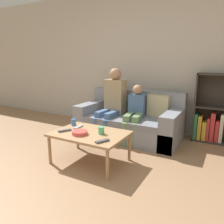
{
  "coord_description": "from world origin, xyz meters",
  "views": [
    {
      "loc": [
        1.5,
        -1.32,
        1.32
      ],
      "look_at": [
        -0.02,
        1.43,
        0.56
      ],
      "focal_mm": 35.0,
      "sensor_mm": 36.0,
      "label": 1
    }
  ],
  "objects_px": {
    "snack_bowl": "(80,133)",
    "couch": "(130,122)",
    "bookshelf": "(217,116)",
    "cup_far": "(101,130)",
    "person_adult": "(113,98)",
    "cup_near": "(74,122)",
    "person_child": "(135,110)",
    "tv_remote_1": "(65,131)",
    "tv_remote_2": "(78,127)",
    "tv_remote_0": "(102,141)",
    "coffee_table": "(90,135)"
  },
  "relations": [
    {
      "from": "bookshelf",
      "to": "cup_near",
      "type": "distance_m",
      "value": 2.28
    },
    {
      "from": "person_child",
      "to": "tv_remote_0",
      "type": "distance_m",
      "value": 1.26
    },
    {
      "from": "tv_remote_0",
      "to": "tv_remote_1",
      "type": "relative_size",
      "value": 1.02
    },
    {
      "from": "couch",
      "to": "tv_remote_0",
      "type": "relative_size",
      "value": 9.97
    },
    {
      "from": "cup_far",
      "to": "coffee_table",
      "type": "bearing_deg",
      "value": -169.73
    },
    {
      "from": "cup_near",
      "to": "snack_bowl",
      "type": "relative_size",
      "value": 0.47
    },
    {
      "from": "person_adult",
      "to": "cup_far",
      "type": "xyz_separation_m",
      "value": [
        0.41,
        -1.06,
        -0.21
      ]
    },
    {
      "from": "bookshelf",
      "to": "snack_bowl",
      "type": "relative_size",
      "value": 5.69
    },
    {
      "from": "bookshelf",
      "to": "cup_near",
      "type": "xyz_separation_m",
      "value": [
        -1.75,
        -1.46,
        0.02
      ]
    },
    {
      "from": "couch",
      "to": "snack_bowl",
      "type": "bearing_deg",
      "value": -95.01
    },
    {
      "from": "couch",
      "to": "person_adult",
      "type": "xyz_separation_m",
      "value": [
        -0.29,
        -0.07,
        0.4
      ]
    },
    {
      "from": "bookshelf",
      "to": "tv_remote_1",
      "type": "relative_size",
      "value": 6.5
    },
    {
      "from": "person_child",
      "to": "snack_bowl",
      "type": "height_order",
      "value": "person_child"
    },
    {
      "from": "bookshelf",
      "to": "cup_far",
      "type": "bearing_deg",
      "value": -127.44
    },
    {
      "from": "coffee_table",
      "to": "cup_near",
      "type": "relative_size",
      "value": 10.14
    },
    {
      "from": "tv_remote_0",
      "to": "tv_remote_2",
      "type": "bearing_deg",
      "value": 177.75
    },
    {
      "from": "cup_far",
      "to": "tv_remote_1",
      "type": "relative_size",
      "value": 0.54
    },
    {
      "from": "cup_far",
      "to": "snack_bowl",
      "type": "xyz_separation_m",
      "value": [
        -0.23,
        -0.14,
        -0.02
      ]
    },
    {
      "from": "cup_far",
      "to": "tv_remote_1",
      "type": "xyz_separation_m",
      "value": [
        -0.47,
        -0.14,
        -0.04
      ]
    },
    {
      "from": "coffee_table",
      "to": "tv_remote_1",
      "type": "relative_size",
      "value": 5.5
    },
    {
      "from": "cup_far",
      "to": "tv_remote_0",
      "type": "xyz_separation_m",
      "value": [
        0.16,
        -0.23,
        -0.04
      ]
    },
    {
      "from": "coffee_table",
      "to": "cup_near",
      "type": "xyz_separation_m",
      "value": [
        -0.38,
        0.15,
        0.08
      ]
    },
    {
      "from": "person_child",
      "to": "cup_near",
      "type": "distance_m",
      "value": 1.06
    },
    {
      "from": "tv_remote_0",
      "to": "tv_remote_1",
      "type": "bearing_deg",
      "value": -162.51
    },
    {
      "from": "couch",
      "to": "cup_far",
      "type": "height_order",
      "value": "couch"
    },
    {
      "from": "person_child",
      "to": "cup_far",
      "type": "xyz_separation_m",
      "value": [
        -0.03,
        -1.02,
        -0.06
      ]
    },
    {
      "from": "tv_remote_2",
      "to": "snack_bowl",
      "type": "relative_size",
      "value": 0.88
    },
    {
      "from": "person_child",
      "to": "snack_bowl",
      "type": "bearing_deg",
      "value": -111.05
    },
    {
      "from": "person_adult",
      "to": "cup_far",
      "type": "distance_m",
      "value": 1.16
    },
    {
      "from": "person_adult",
      "to": "tv_remote_2",
      "type": "height_order",
      "value": "person_adult"
    },
    {
      "from": "tv_remote_1",
      "to": "tv_remote_0",
      "type": "bearing_deg",
      "value": 22.87
    },
    {
      "from": "bookshelf",
      "to": "tv_remote_2",
      "type": "xyz_separation_m",
      "value": [
        -1.62,
        -1.51,
        -0.02
      ]
    },
    {
      "from": "tv_remote_1",
      "to": "person_adult",
      "type": "bearing_deg",
      "value": 117.83
    },
    {
      "from": "person_child",
      "to": "cup_far",
      "type": "bearing_deg",
      "value": -100.29
    },
    {
      "from": "tv_remote_2",
      "to": "person_child",
      "type": "bearing_deg",
      "value": 62.07
    },
    {
      "from": "cup_far",
      "to": "tv_remote_0",
      "type": "height_order",
      "value": "cup_far"
    },
    {
      "from": "snack_bowl",
      "to": "couch",
      "type": "bearing_deg",
      "value": 84.99
    },
    {
      "from": "person_child",
      "to": "cup_far",
      "type": "height_order",
      "value": "person_child"
    },
    {
      "from": "tv_remote_2",
      "to": "bookshelf",
      "type": "bearing_deg",
      "value": 39.73
    },
    {
      "from": "person_child",
      "to": "snack_bowl",
      "type": "xyz_separation_m",
      "value": [
        -0.25,
        -1.16,
        -0.08
      ]
    },
    {
      "from": "cup_near",
      "to": "cup_far",
      "type": "bearing_deg",
      "value": -13.07
    },
    {
      "from": "coffee_table",
      "to": "snack_bowl",
      "type": "relative_size",
      "value": 4.81
    },
    {
      "from": "cup_far",
      "to": "tv_remote_1",
      "type": "height_order",
      "value": "cup_far"
    },
    {
      "from": "coffee_table",
      "to": "tv_remote_1",
      "type": "height_order",
      "value": "tv_remote_1"
    },
    {
      "from": "bookshelf",
      "to": "snack_bowl",
      "type": "height_order",
      "value": "bookshelf"
    },
    {
      "from": "bookshelf",
      "to": "tv_remote_0",
      "type": "xyz_separation_m",
      "value": [
        -1.05,
        -1.81,
        -0.02
      ]
    },
    {
      "from": "snack_bowl",
      "to": "tv_remote_1",
      "type": "bearing_deg",
      "value": -179.96
    },
    {
      "from": "bookshelf",
      "to": "tv_remote_2",
      "type": "bearing_deg",
      "value": -136.95
    },
    {
      "from": "snack_bowl",
      "to": "cup_far",
      "type": "bearing_deg",
      "value": 32.56
    },
    {
      "from": "cup_near",
      "to": "tv_remote_2",
      "type": "bearing_deg",
      "value": -25.14
    }
  ]
}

